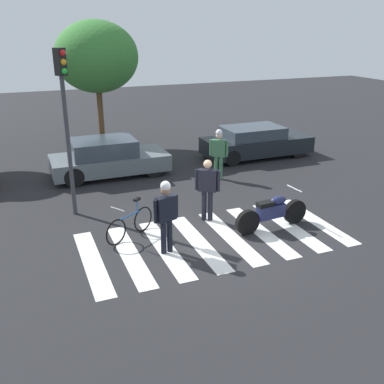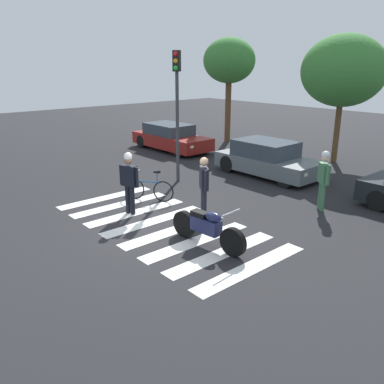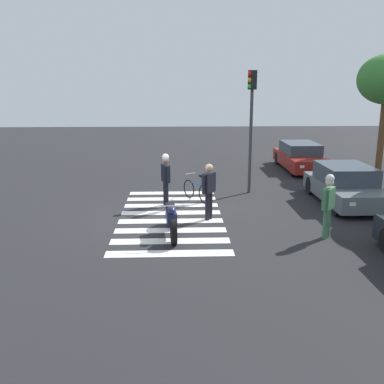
{
  "view_description": "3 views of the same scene",
  "coord_description": "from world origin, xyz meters",
  "px_view_note": "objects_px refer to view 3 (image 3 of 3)",
  "views": [
    {
      "loc": [
        -4.38,
        -9.35,
        5.23
      ],
      "look_at": [
        -0.27,
        0.92,
        1.03
      ],
      "focal_mm": 41.49,
      "sensor_mm": 36.0,
      "label": 1
    },
    {
      "loc": [
        8.16,
        -6.08,
        4.24
      ],
      "look_at": [
        0.17,
        0.87,
        0.82
      ],
      "focal_mm": 37.43,
      "sensor_mm": 36.0,
      "label": 2
    },
    {
      "loc": [
        13.59,
        0.18,
        4.21
      ],
      "look_at": [
        -0.28,
        0.69,
        0.75
      ],
      "focal_mm": 41.12,
      "sensor_mm": 36.0,
      "label": 3
    }
  ],
  "objects_px": {
    "leaning_bicycle": "(197,190)",
    "pedestrian_bystander": "(328,201)",
    "officer_on_foot": "(166,176)",
    "traffic_light_pole": "(251,113)",
    "police_motorcycle": "(171,219)",
    "car_maroon_wagon": "(301,157)",
    "car_grey_coupe": "(346,185)",
    "officer_by_motorcycle": "(209,188)"
  },
  "relations": [
    {
      "from": "police_motorcycle",
      "to": "car_grey_coupe",
      "type": "distance_m",
      "value": 6.96
    },
    {
      "from": "officer_on_foot",
      "to": "pedestrian_bystander",
      "type": "xyz_separation_m",
      "value": [
        3.49,
        4.53,
        -0.02
      ]
    },
    {
      "from": "police_motorcycle",
      "to": "officer_on_foot",
      "type": "bearing_deg",
      "value": -175.98
    },
    {
      "from": "pedestrian_bystander",
      "to": "car_grey_coupe",
      "type": "height_order",
      "value": "pedestrian_bystander"
    },
    {
      "from": "car_maroon_wagon",
      "to": "traffic_light_pole",
      "type": "bearing_deg",
      "value": -35.56
    },
    {
      "from": "police_motorcycle",
      "to": "officer_by_motorcycle",
      "type": "height_order",
      "value": "officer_by_motorcycle"
    },
    {
      "from": "car_maroon_wagon",
      "to": "officer_by_motorcycle",
      "type": "bearing_deg",
      "value": -32.59
    },
    {
      "from": "leaning_bicycle",
      "to": "pedestrian_bystander",
      "type": "distance_m",
      "value": 5.39
    },
    {
      "from": "leaning_bicycle",
      "to": "pedestrian_bystander",
      "type": "height_order",
      "value": "pedestrian_bystander"
    },
    {
      "from": "officer_by_motorcycle",
      "to": "officer_on_foot",
      "type": "bearing_deg",
      "value": -140.44
    },
    {
      "from": "officer_by_motorcycle",
      "to": "traffic_light_pole",
      "type": "height_order",
      "value": "traffic_light_pole"
    },
    {
      "from": "pedestrian_bystander",
      "to": "car_grey_coupe",
      "type": "relative_size",
      "value": 0.43
    },
    {
      "from": "leaning_bicycle",
      "to": "officer_by_motorcycle",
      "type": "height_order",
      "value": "officer_by_motorcycle"
    },
    {
      "from": "pedestrian_bystander",
      "to": "leaning_bicycle",
      "type": "bearing_deg",
      "value": -140.25
    },
    {
      "from": "officer_by_motorcycle",
      "to": "car_maroon_wagon",
      "type": "xyz_separation_m",
      "value": [
        -8.09,
        5.17,
        -0.4
      ]
    },
    {
      "from": "leaning_bicycle",
      "to": "car_grey_coupe",
      "type": "height_order",
      "value": "car_grey_coupe"
    },
    {
      "from": "officer_on_foot",
      "to": "car_grey_coupe",
      "type": "distance_m",
      "value": 6.43
    },
    {
      "from": "car_grey_coupe",
      "to": "leaning_bicycle",
      "type": "bearing_deg",
      "value": -95.83
    },
    {
      "from": "officer_on_foot",
      "to": "car_maroon_wagon",
      "type": "bearing_deg",
      "value": 134.38
    },
    {
      "from": "leaning_bicycle",
      "to": "car_grey_coupe",
      "type": "bearing_deg",
      "value": 84.17
    },
    {
      "from": "car_grey_coupe",
      "to": "pedestrian_bystander",
      "type": "bearing_deg",
      "value": -27.87
    },
    {
      "from": "officer_by_motorcycle",
      "to": "traffic_light_pole",
      "type": "xyz_separation_m",
      "value": [
        -3.42,
        1.83,
        2.07
      ]
    },
    {
      "from": "leaning_bicycle",
      "to": "officer_by_motorcycle",
      "type": "xyz_separation_m",
      "value": [
        2.3,
        0.27,
        0.65
      ]
    },
    {
      "from": "officer_on_foot",
      "to": "car_grey_coupe",
      "type": "relative_size",
      "value": 0.44
    },
    {
      "from": "leaning_bicycle",
      "to": "traffic_light_pole",
      "type": "bearing_deg",
      "value": 118.01
    },
    {
      "from": "officer_by_motorcycle",
      "to": "car_maroon_wagon",
      "type": "bearing_deg",
      "value": 147.41
    },
    {
      "from": "leaning_bicycle",
      "to": "pedestrian_bystander",
      "type": "relative_size",
      "value": 0.8
    },
    {
      "from": "police_motorcycle",
      "to": "officer_by_motorcycle",
      "type": "distance_m",
      "value": 1.9
    },
    {
      "from": "leaning_bicycle",
      "to": "officer_by_motorcycle",
      "type": "relative_size",
      "value": 0.82
    },
    {
      "from": "pedestrian_bystander",
      "to": "traffic_light_pole",
      "type": "height_order",
      "value": "traffic_light_pole"
    },
    {
      "from": "leaning_bicycle",
      "to": "car_maroon_wagon",
      "type": "distance_m",
      "value": 7.96
    },
    {
      "from": "officer_by_motorcycle",
      "to": "car_maroon_wagon",
      "type": "height_order",
      "value": "officer_by_motorcycle"
    },
    {
      "from": "police_motorcycle",
      "to": "leaning_bicycle",
      "type": "height_order",
      "value": "police_motorcycle"
    },
    {
      "from": "officer_on_foot",
      "to": "car_maroon_wagon",
      "type": "xyz_separation_m",
      "value": [
        -6.42,
        6.56,
        -0.44
      ]
    },
    {
      "from": "police_motorcycle",
      "to": "traffic_light_pole",
      "type": "relative_size",
      "value": 0.48
    },
    {
      "from": "car_maroon_wagon",
      "to": "traffic_light_pole",
      "type": "height_order",
      "value": "traffic_light_pole"
    },
    {
      "from": "police_motorcycle",
      "to": "leaning_bicycle",
      "type": "relative_size",
      "value": 1.55
    },
    {
      "from": "officer_on_foot",
      "to": "car_maroon_wagon",
      "type": "relative_size",
      "value": 0.41
    },
    {
      "from": "police_motorcycle",
      "to": "officer_on_foot",
      "type": "relative_size",
      "value": 1.22
    },
    {
      "from": "leaning_bicycle",
      "to": "traffic_light_pole",
      "type": "relative_size",
      "value": 0.31
    },
    {
      "from": "officer_on_foot",
      "to": "traffic_light_pole",
      "type": "xyz_separation_m",
      "value": [
        -1.74,
        3.21,
        2.02
      ]
    },
    {
      "from": "officer_on_foot",
      "to": "police_motorcycle",
      "type": "bearing_deg",
      "value": 4.02
    }
  ]
}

